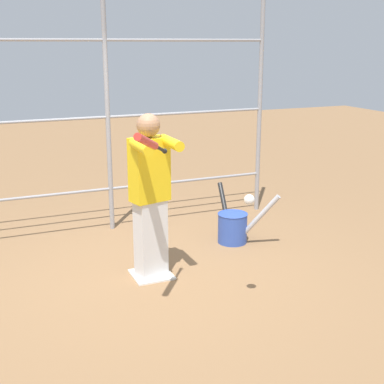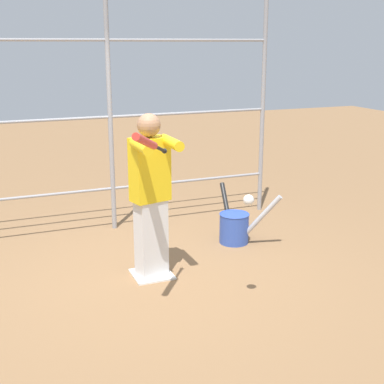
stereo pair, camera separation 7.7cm
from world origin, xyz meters
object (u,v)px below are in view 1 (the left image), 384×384
object	(u,v)px
baseball_bat_swinging	(149,143)
batter	(150,192)
softball_in_flight	(249,200)
bat_bucket	(233,226)

from	to	relation	value
baseball_bat_swinging	batter	bearing A→B (deg)	-108.35
batter	softball_in_flight	bearing A→B (deg)	120.92
softball_in_flight	bat_bucket	bearing A→B (deg)	-113.00
batter	bat_bucket	size ratio (longest dim) A/B	1.71
softball_in_flight	baseball_bat_swinging	bearing A→B (deg)	-11.05
batter	softball_in_flight	distance (m)	1.14
baseball_bat_swinging	bat_bucket	size ratio (longest dim) A/B	0.67
baseball_bat_swinging	softball_in_flight	bearing A→B (deg)	168.95
softball_in_flight	bat_bucket	world-z (taller)	softball_in_flight
bat_bucket	batter	bearing A→B (deg)	24.31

